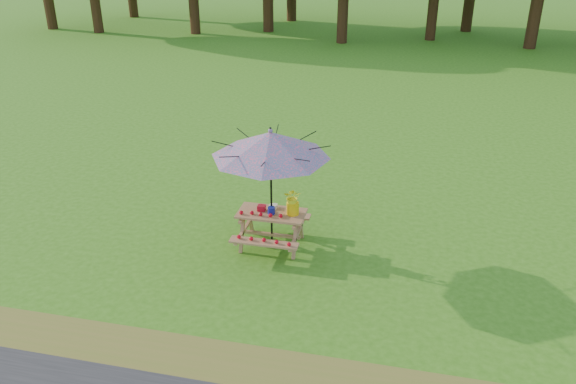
# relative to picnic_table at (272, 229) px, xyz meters

# --- Properties ---
(ground) EXTENTS (120.00, 120.00, 0.00)m
(ground) POSITION_rel_picnic_table_xyz_m (4.86, -0.50, -0.33)
(ground) COLOR #367416
(ground) RESTS_ON ground
(picnic_table) EXTENTS (1.20, 1.32, 0.67)m
(picnic_table) POSITION_rel_picnic_table_xyz_m (0.00, 0.00, 0.00)
(picnic_table) COLOR #A27149
(picnic_table) RESTS_ON ground
(patio_umbrella) EXTENTS (2.25, 2.25, 2.25)m
(patio_umbrella) POSITION_rel_picnic_table_xyz_m (0.00, 0.00, 1.62)
(patio_umbrella) COLOR black
(patio_umbrella) RESTS_ON ground
(produce_bins) EXTENTS (0.34, 0.36, 0.13)m
(produce_bins) POSITION_rel_picnic_table_xyz_m (-0.06, 0.03, 0.40)
(produce_bins) COLOR #AC0D20
(produce_bins) RESTS_ON picnic_table
(tomatoes_row) EXTENTS (0.77, 0.13, 0.07)m
(tomatoes_row) POSITION_rel_picnic_table_xyz_m (-0.15, -0.18, 0.38)
(tomatoes_row) COLOR red
(tomatoes_row) RESTS_ON picnic_table
(flower_bucket) EXTENTS (0.32, 0.29, 0.49)m
(flower_bucket) POSITION_rel_picnic_table_xyz_m (0.38, 0.03, 0.61)
(flower_bucket) COLOR yellow
(flower_bucket) RESTS_ON picnic_table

